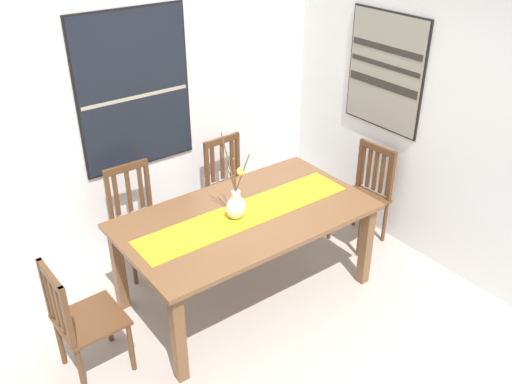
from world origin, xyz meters
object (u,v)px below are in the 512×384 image
dining_table (246,224)px  chair_0 (81,319)px  chair_2 (365,193)px  painting_on_back_wall (134,91)px  chair_1 (138,218)px  painting_on_side_wall (385,71)px  centerpiece_vase (236,204)px  chair_3 (231,184)px

dining_table → chair_0: size_ratio=2.11×
chair_2 → painting_on_back_wall: size_ratio=0.68×
chair_0 → chair_2: size_ratio=0.99×
chair_1 → painting_on_side_wall: (2.10, -0.75, 1.08)m
chair_1 → centerpiece_vase: bearing=-66.0°
chair_2 → painting_on_back_wall: 2.25m
dining_table → centerpiece_vase: 0.24m
centerpiece_vase → chair_2: (1.46, 0.03, -0.42)m
chair_3 → chair_0: bearing=-153.0°
chair_0 → chair_1: size_ratio=0.99×
centerpiece_vase → chair_3: (0.58, 0.93, -0.43)m
painting_on_back_wall → painting_on_side_wall: painting_on_back_wall is taller
centerpiece_vase → painting_on_back_wall: bearing=97.2°
centerpiece_vase → painting_on_side_wall: 1.83m
centerpiece_vase → chair_1: size_ratio=0.77×
centerpiece_vase → painting_on_back_wall: painting_on_back_wall is taller
painting_on_side_wall → chair_0: bearing=-176.7°
centerpiece_vase → chair_0: size_ratio=0.78×
dining_table → chair_0: 1.38m
chair_2 → chair_3: 1.26m
dining_table → painting_on_side_wall: (1.61, 0.15, 0.88)m
chair_0 → painting_on_back_wall: (1.11, 1.26, 0.99)m
chair_0 → painting_on_back_wall: painting_on_back_wall is taller
dining_table → chair_2: size_ratio=2.08×
centerpiece_vase → chair_0: (-1.27, -0.01, -0.43)m
chair_3 → painting_on_back_wall: bearing=156.7°
chair_0 → painting_on_side_wall: bearing=3.3°
centerpiece_vase → dining_table: bearing=5.7°
chair_0 → painting_on_side_wall: 3.16m
dining_table → chair_3: (0.49, 0.92, -0.21)m
dining_table → chair_3: size_ratio=2.13×
dining_table → chair_1: 1.05m
dining_table → chair_3: chair_3 is taller
chair_1 → painting_on_side_wall: bearing=-19.7°
centerpiece_vase → chair_2: 1.51m
dining_table → painting_on_back_wall: size_ratio=1.42×
chair_3 → painting_on_back_wall: 1.28m
painting_on_side_wall → chair_3: bearing=145.3°
chair_1 → chair_2: size_ratio=1.00×
painting_on_back_wall → centerpiece_vase: bearing=-82.8°
chair_2 → painting_on_back_wall: painting_on_back_wall is taller
chair_1 → chair_3: chair_1 is taller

